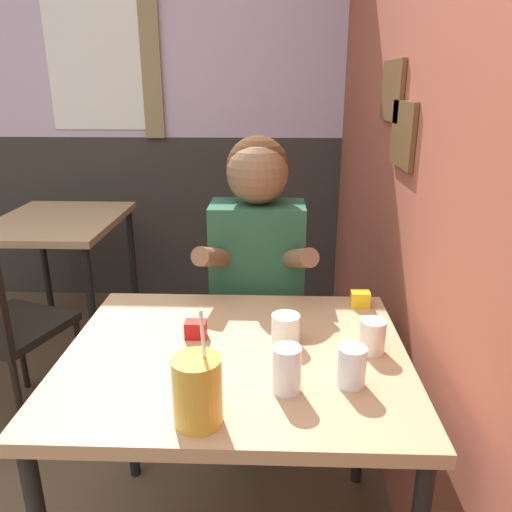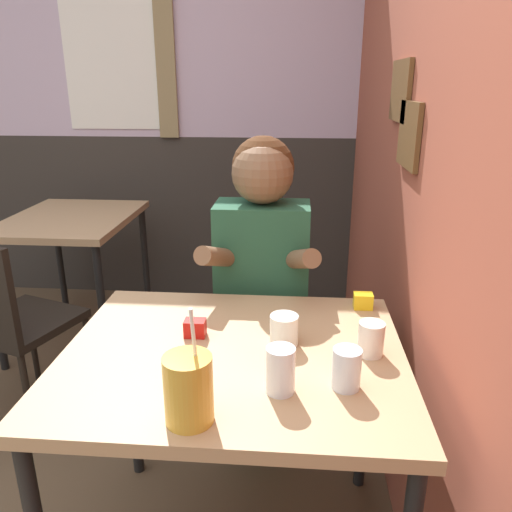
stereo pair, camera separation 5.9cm
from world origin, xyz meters
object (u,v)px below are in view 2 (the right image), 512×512
(background_table, at_px, (72,232))
(person_seated, at_px, (262,293))
(main_table, at_px, (234,375))
(chair_near_window, at_px, (6,317))
(cocktail_pitcher, at_px, (189,389))

(background_table, distance_m, person_seated, 1.38)
(main_table, distance_m, person_seated, 0.55)
(chair_near_window, relative_size, person_seated, 0.69)
(background_table, bearing_deg, cocktail_pitcher, -58.76)
(main_table, bearing_deg, person_seated, 85.71)
(background_table, bearing_deg, person_seated, -36.61)
(chair_near_window, xyz_separation_m, cocktail_pitcher, (0.97, -0.90, 0.31))
(person_seated, bearing_deg, cocktail_pitcher, -96.65)
(person_seated, bearing_deg, background_table, 143.39)
(background_table, relative_size, person_seated, 0.65)
(cocktail_pitcher, bearing_deg, chair_near_window, 137.26)
(background_table, xyz_separation_m, chair_near_window, (0.04, -0.77, -0.14))
(main_table, distance_m, background_table, 1.74)
(main_table, bearing_deg, chair_near_window, 149.70)
(main_table, bearing_deg, background_table, 127.94)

